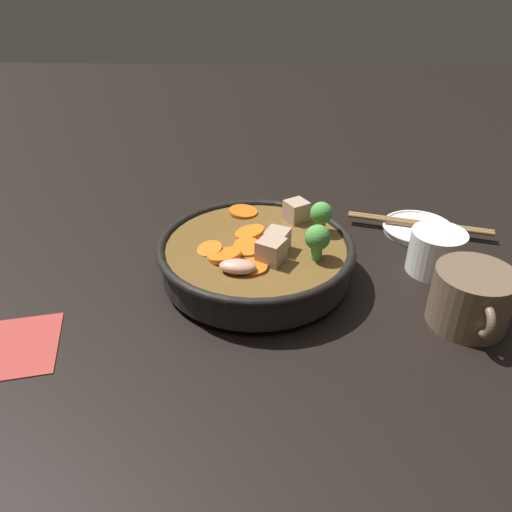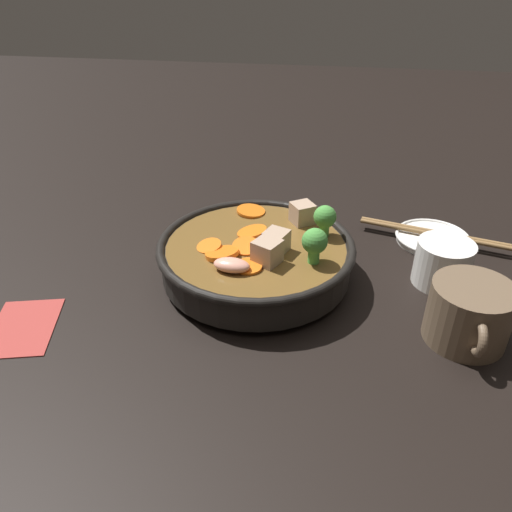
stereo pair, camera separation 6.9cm
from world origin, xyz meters
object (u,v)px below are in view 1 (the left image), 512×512
(tea_cup, at_px, (436,251))
(side_saucer, at_px, (418,228))
(dark_mug, at_px, (471,298))
(chopsticks_pair, at_px, (419,223))
(stirfry_bowl, at_px, (257,255))

(tea_cup, bearing_deg, side_saucer, 177.33)
(side_saucer, bearing_deg, tea_cup, -2.67)
(dark_mug, height_order, chopsticks_pair, dark_mug)
(tea_cup, bearing_deg, dark_mug, 5.17)
(stirfry_bowl, bearing_deg, tea_cup, 96.78)
(tea_cup, relative_size, dark_mug, 0.66)
(dark_mug, bearing_deg, side_saucer, -178.68)
(side_saucer, relative_size, dark_mug, 0.99)
(stirfry_bowl, xyz_separation_m, chopsticks_pair, (-0.15, 0.26, -0.02))
(stirfry_bowl, height_order, side_saucer, stirfry_bowl)
(dark_mug, xyz_separation_m, chopsticks_pair, (-0.23, -0.01, -0.02))
(stirfry_bowl, height_order, tea_cup, stirfry_bowl)
(chopsticks_pair, bearing_deg, side_saucer, 0.00)
(stirfry_bowl, xyz_separation_m, tea_cup, (-0.03, 0.26, -0.01))
(side_saucer, xyz_separation_m, tea_cup, (0.11, -0.01, 0.03))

